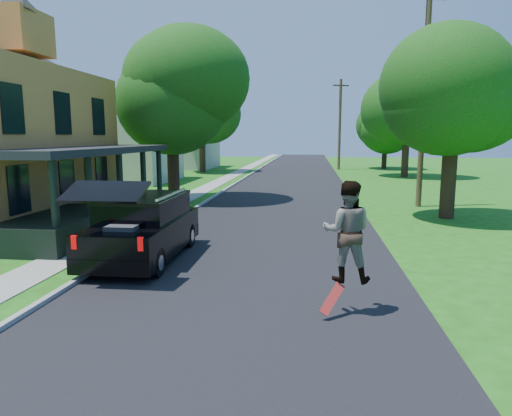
# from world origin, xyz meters

# --- Properties ---
(ground) EXTENTS (140.00, 140.00, 0.00)m
(ground) POSITION_xyz_m (0.00, 0.00, 0.00)
(ground) COLOR #1F5811
(ground) RESTS_ON ground
(street) EXTENTS (8.00, 120.00, 0.02)m
(street) POSITION_xyz_m (0.00, 20.00, 0.00)
(street) COLOR black
(street) RESTS_ON ground
(curb) EXTENTS (0.15, 120.00, 0.12)m
(curb) POSITION_xyz_m (-4.05, 20.00, 0.00)
(curb) COLOR gray
(curb) RESTS_ON ground
(sidewalk) EXTENTS (1.30, 120.00, 0.03)m
(sidewalk) POSITION_xyz_m (-5.60, 20.00, 0.00)
(sidewalk) COLOR gray
(sidewalk) RESTS_ON ground
(front_walk) EXTENTS (6.50, 1.20, 0.03)m
(front_walk) POSITION_xyz_m (-9.50, 6.00, 0.00)
(front_walk) COLOR gray
(front_walk) RESTS_ON ground
(neighbor_house_mid) EXTENTS (12.78, 12.78, 8.30)m
(neighbor_house_mid) POSITION_xyz_m (-13.50, 24.00, 4.19)
(neighbor_house_mid) COLOR beige
(neighbor_house_mid) RESTS_ON ground
(neighbor_house_far) EXTENTS (12.78, 12.78, 8.30)m
(neighbor_house_far) POSITION_xyz_m (-13.50, 40.00, 4.19)
(neighbor_house_far) COLOR beige
(neighbor_house_far) RESTS_ON ground
(black_suv) EXTENTS (2.08, 5.31, 2.47)m
(black_suv) POSITION_xyz_m (-3.20, 1.50, 0.94)
(black_suv) COLOR black
(black_suv) RESTS_ON ground
(skateboarder) EXTENTS (1.03, 0.83, 2.02)m
(skateboarder) POSITION_xyz_m (2.27, -1.86, 1.67)
(skateboarder) COLOR black
(skateboarder) RESTS_ON ground
(skateboard) EXTENTS (0.51, 0.43, 0.59)m
(skateboard) POSITION_xyz_m (2.00, -2.24, 0.38)
(skateboard) COLOR #9E130D
(skateboard) RESTS_ON ground
(tree_left_mid) EXTENTS (6.84, 6.69, 9.97)m
(tree_left_mid) POSITION_xyz_m (-6.06, 13.68, 6.29)
(tree_left_mid) COLOR black
(tree_left_mid) RESTS_ON ground
(tree_left_far) EXTENTS (7.39, 7.14, 9.79)m
(tree_left_far) POSITION_xyz_m (-9.25, 33.70, 6.46)
(tree_left_far) COLOR black
(tree_left_far) RESTS_ON ground
(tree_right_near) EXTENTS (5.79, 5.85, 8.41)m
(tree_right_near) POSITION_xyz_m (7.40, 9.66, 5.65)
(tree_right_near) COLOR black
(tree_right_near) RESTS_ON ground
(tree_right_mid) EXTENTS (7.24, 7.27, 9.83)m
(tree_right_mid) POSITION_xyz_m (9.64, 30.42, 6.29)
(tree_right_mid) COLOR black
(tree_right_mid) RESTS_ON ground
(tree_right_far) EXTENTS (6.92, 6.70, 8.18)m
(tree_right_far) POSITION_xyz_m (9.53, 41.27, 5.18)
(tree_right_far) COLOR black
(tree_right_far) RESTS_ON ground
(utility_pole_near) EXTENTS (1.68, 0.57, 10.69)m
(utility_pole_near) POSITION_xyz_m (7.00, 12.96, 5.50)
(utility_pole_near) COLOR #4A3222
(utility_pole_near) RESTS_ON ground
(utility_pole_far) EXTENTS (1.70, 0.71, 9.51)m
(utility_pole_far) POSITION_xyz_m (4.50, 39.33, 4.91)
(utility_pole_far) COLOR #4A3222
(utility_pole_far) RESTS_ON ground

